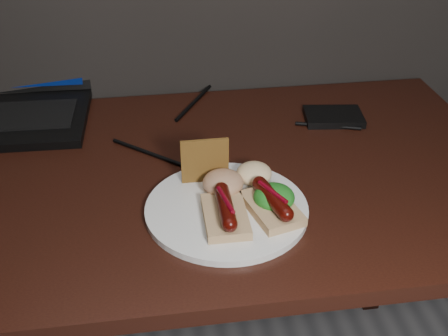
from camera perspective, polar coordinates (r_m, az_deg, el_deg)
name	(u,v)px	position (r m, az deg, el deg)	size (l,w,h in m)	color
desk	(153,213)	(1.11, -7.25, -4.54)	(1.40, 0.70, 0.75)	black
laptop	(7,90)	(1.35, -21.21, 7.41)	(0.36, 0.35, 0.25)	black
hard_drive	(333,117)	(1.26, 11.06, 5.13)	(0.13, 0.09, 0.02)	black
desk_cables	(150,130)	(1.20, -7.51, 3.80)	(0.86, 0.38, 0.01)	black
plate	(227,209)	(0.96, 0.26, -4.19)	(0.28, 0.28, 0.01)	white
bread_sausage_center	(225,212)	(0.91, 0.15, -4.48)	(0.07, 0.12, 0.04)	#DCC081
bread_sausage_right	(272,204)	(0.93, 4.90, -3.65)	(0.10, 0.13, 0.04)	#DCC081
crispbread	(205,161)	(0.99, -1.95, 0.74)	(0.09, 0.01, 0.09)	olive
salad_greens	(274,197)	(0.95, 5.11, -2.96)	(0.07, 0.07, 0.04)	#115816
salsa_mound	(223,183)	(0.98, -0.10, -1.51)	(0.07, 0.07, 0.04)	maroon
coleslaw_mound	(254,173)	(1.01, 3.07, -0.54)	(0.06, 0.06, 0.04)	#EEE7CD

